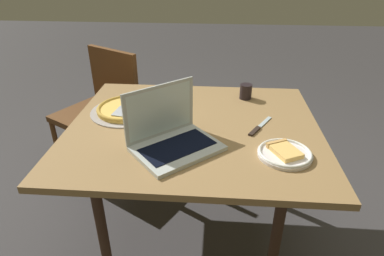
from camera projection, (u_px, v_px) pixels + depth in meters
name	position (u px, v px, depth m)	size (l,w,h in m)	color
ground_plane	(193.00, 233.00, 1.92)	(12.00, 12.00, 0.00)	#3B393A
dining_table	(194.00, 137.00, 1.60)	(1.19, 1.02, 0.71)	olive
laptop	(172.00, 136.00, 1.38)	(0.43, 0.42, 0.25)	#B5BCB8
pizza_plate	(285.00, 153.00, 1.34)	(0.22, 0.22, 0.04)	white
pizza_tray	(127.00, 109.00, 1.70)	(0.37, 0.37, 0.04)	#A8A19C
table_knife	(258.00, 128.00, 1.54)	(0.13, 0.20, 0.01)	#B1C5C8
drink_cup	(246.00, 91.00, 1.83)	(0.07, 0.07, 0.08)	black
chair_near	(103.00, 104.00, 2.30)	(0.62, 0.62, 0.86)	brown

